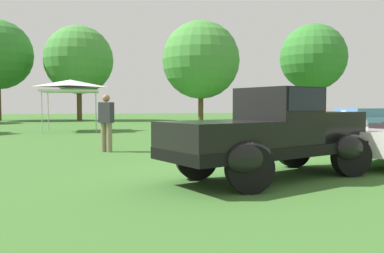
% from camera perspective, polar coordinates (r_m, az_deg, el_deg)
% --- Properties ---
extents(ground_plane, '(120.00, 120.00, 0.00)m').
position_cam_1_polar(ground_plane, '(8.08, 6.96, -6.78)').
color(ground_plane, '#386628').
extents(feature_pickup_truck, '(4.64, 2.99, 1.70)m').
position_cam_1_polar(feature_pickup_truck, '(7.72, 11.59, -0.79)').
color(feature_pickup_truck, black).
rests_on(feature_pickup_truck, ground_plane).
extents(show_car_burgundy, '(4.57, 2.57, 1.22)m').
position_cam_1_polar(show_car_burgundy, '(18.30, 13.82, 0.53)').
color(show_car_burgundy, maroon).
rests_on(show_car_burgundy, ground_plane).
extents(show_car_skyblue, '(4.71, 2.64, 1.22)m').
position_cam_1_polar(show_car_skyblue, '(21.70, 22.94, 0.76)').
color(show_car_skyblue, '#669EDB').
rests_on(show_car_skyblue, ground_plane).
extents(spectator_between_cars, '(0.47, 0.43, 1.69)m').
position_cam_1_polar(spectator_between_cars, '(12.05, -12.03, 0.78)').
color(spectator_between_cars, '#7F7056').
rests_on(spectator_between_cars, ground_plane).
extents(canopy_tent_center_field, '(2.86, 2.86, 2.71)m').
position_cam_1_polar(canopy_tent_center_field, '(22.19, -16.81, 5.62)').
color(canopy_tent_center_field, '#B7B7BC').
rests_on(canopy_tent_center_field, ground_plane).
extents(treeline_center, '(6.06, 6.06, 8.41)m').
position_cam_1_polar(treeline_center, '(37.50, -15.74, 9.04)').
color(treeline_center, brown).
rests_on(treeline_center, ground_plane).
extents(treeline_mid_right, '(6.65, 6.65, 8.57)m').
position_cam_1_polar(treeline_mid_right, '(34.95, 1.26, 9.38)').
color(treeline_mid_right, brown).
rests_on(treeline_mid_right, ground_plane).
extents(treeline_far_right, '(6.29, 6.29, 9.07)m').
position_cam_1_polar(treeline_far_right, '(40.48, 16.78, 9.35)').
color(treeline_far_right, brown).
rests_on(treeline_far_right, ground_plane).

